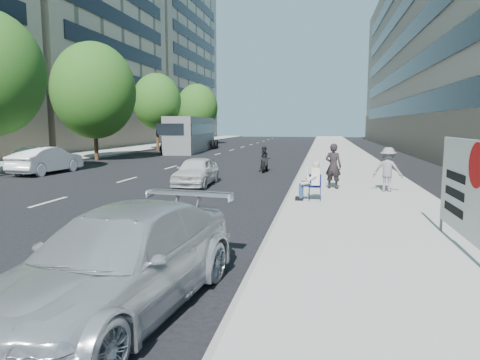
% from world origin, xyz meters
% --- Properties ---
extents(ground, '(160.00, 160.00, 0.00)m').
position_xyz_m(ground, '(0.00, 0.00, 0.00)').
color(ground, black).
rests_on(ground, ground).
extents(near_sidewalk, '(5.00, 120.00, 0.15)m').
position_xyz_m(near_sidewalk, '(4.00, 20.00, 0.07)').
color(near_sidewalk, '#A7A59C').
rests_on(near_sidewalk, ground).
extents(far_sidewalk, '(4.50, 120.00, 0.15)m').
position_xyz_m(far_sidewalk, '(-16.75, 20.00, 0.07)').
color(far_sidewalk, '#A7A59C').
rests_on(far_sidewalk, ground).
extents(far_bldg_north, '(22.00, 28.00, 28.00)m').
position_xyz_m(far_bldg_north, '(-30.00, 62.00, 14.00)').
color(far_bldg_north, '#C6B994').
rests_on(far_bldg_north, ground).
extents(tree_far_c, '(6.00, 6.00, 8.47)m').
position_xyz_m(tree_far_c, '(-13.70, 18.00, 5.02)').
color(tree_far_c, '#382616').
rests_on(tree_far_c, ground).
extents(tree_far_d, '(4.80, 4.80, 7.65)m').
position_xyz_m(tree_far_d, '(-13.70, 30.00, 4.89)').
color(tree_far_d, '#382616').
rests_on(tree_far_d, ground).
extents(tree_far_e, '(5.40, 5.40, 7.89)m').
position_xyz_m(tree_far_e, '(-13.70, 44.00, 4.78)').
color(tree_far_e, '#382616').
rests_on(tree_far_e, ground).
extents(seated_protester, '(0.83, 1.12, 1.31)m').
position_xyz_m(seated_protester, '(2.29, 3.22, 0.87)').
color(seated_protester, navy).
rests_on(seated_protester, near_sidewalk).
extents(jogger, '(1.20, 0.92, 1.64)m').
position_xyz_m(jogger, '(5.01, 5.63, 0.97)').
color(jogger, slate).
rests_on(jogger, near_sidewalk).
extents(pedestrian_woman, '(0.75, 0.62, 1.76)m').
position_xyz_m(pedestrian_woman, '(3.04, 5.99, 1.03)').
color(pedestrian_woman, black).
rests_on(pedestrian_woman, near_sidewalk).
extents(protest_banner, '(0.08, 3.06, 2.20)m').
position_xyz_m(protest_banner, '(5.38, -1.81, 1.40)').
color(protest_banner, '#4C4C4C').
rests_on(protest_banner, near_sidewalk).
extents(parked_sedan, '(2.64, 5.16, 1.43)m').
position_xyz_m(parked_sedan, '(-0.16, -5.44, 0.72)').
color(parked_sedan, '#B7B9BF').
rests_on(parked_sedan, ground).
extents(white_sedan_near, '(1.58, 3.68, 1.24)m').
position_xyz_m(white_sedan_near, '(-2.73, 6.82, 0.62)').
color(white_sedan_near, silver).
rests_on(white_sedan_near, ground).
extents(white_sedan_mid, '(1.77, 4.48, 1.45)m').
position_xyz_m(white_sedan_mid, '(-11.93, 9.65, 0.73)').
color(white_sedan_mid, white).
rests_on(white_sedan_mid, ground).
extents(motorcycle, '(0.73, 2.05, 1.42)m').
position_xyz_m(motorcycle, '(-0.53, 12.78, 0.64)').
color(motorcycle, black).
rests_on(motorcycle, ground).
extents(bus, '(3.60, 12.24, 3.30)m').
position_xyz_m(bus, '(-10.00, 29.51, 1.64)').
color(bus, slate).
rests_on(bus, ground).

